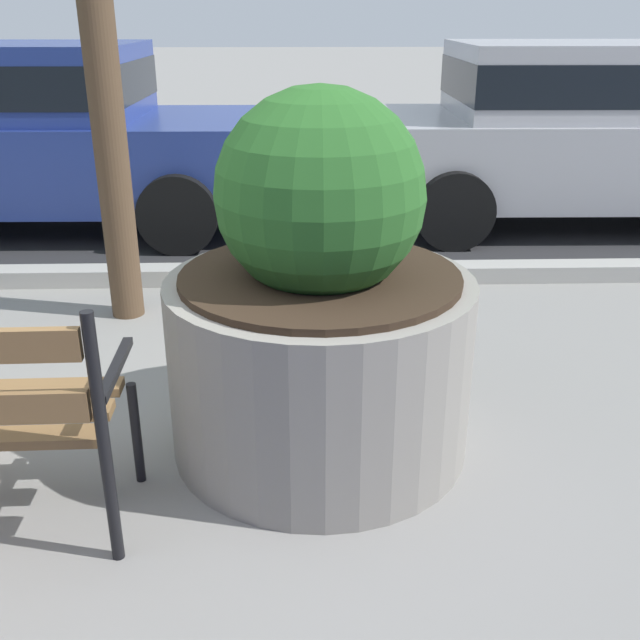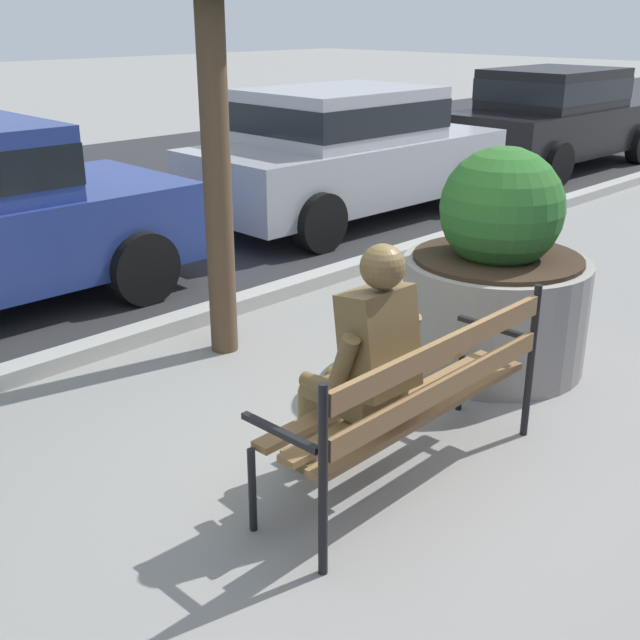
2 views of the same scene
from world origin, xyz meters
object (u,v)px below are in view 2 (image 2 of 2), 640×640
object	(u,v)px
park_bench	(417,392)
concrete_planter	(496,281)
parked_car_silver	(346,150)
bronze_statue_seated	(359,370)
parked_car_black	(554,115)

from	to	relation	value
park_bench	concrete_planter	xyz separation A→B (m)	(1.63, 0.60, 0.08)
concrete_planter	parked_car_silver	world-z (taller)	parked_car_silver
bronze_statue_seated	parked_car_black	size ratio (longest dim) A/B	0.33
park_bench	concrete_planter	distance (m)	1.74
bronze_statue_seated	concrete_planter	distance (m)	1.88
park_bench	parked_car_silver	size ratio (longest dim) A/B	0.44
bronze_statue_seated	concrete_planter	world-z (taller)	concrete_planter
park_bench	parked_car_black	world-z (taller)	parked_car_black
park_bench	parked_car_black	distance (m)	9.98
bronze_statue_seated	parked_car_silver	distance (m)	5.96
bronze_statue_seated	concrete_planter	xyz separation A→B (m)	(1.84, 0.39, -0.04)
parked_car_black	concrete_planter	bearing A→B (deg)	-153.08
park_bench	parked_car_black	bearing A→B (deg)	25.75
parked_car_silver	concrete_planter	bearing A→B (deg)	-123.40
park_bench	parked_car_black	xyz separation A→B (m)	(8.98, 4.33, 0.30)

